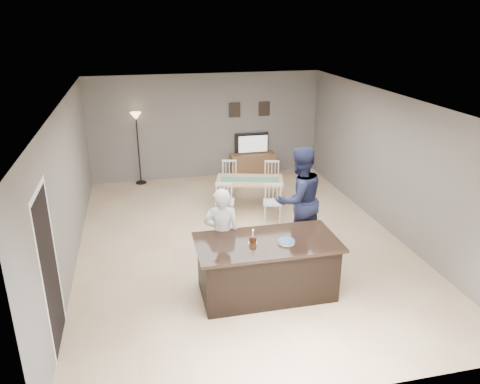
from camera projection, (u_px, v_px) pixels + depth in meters
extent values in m
plane|color=tan|center=(241.00, 241.00, 8.98)|extent=(8.00, 8.00, 0.00)
plane|color=slate|center=(206.00, 126.00, 12.14)|extent=(6.00, 0.00, 6.00)
plane|color=slate|center=(326.00, 296.00, 4.85)|extent=(6.00, 0.00, 6.00)
plane|color=slate|center=(67.00, 188.00, 7.87)|extent=(0.00, 8.00, 8.00)
plane|color=slate|center=(390.00, 164.00, 9.11)|extent=(0.00, 8.00, 8.00)
plane|color=white|center=(241.00, 100.00, 8.01)|extent=(8.00, 8.00, 0.00)
cube|color=black|center=(267.00, 269.00, 7.18)|extent=(2.00, 1.00, 0.85)
cube|color=black|center=(267.00, 242.00, 7.02)|extent=(2.15, 1.10, 0.05)
cube|color=brown|center=(253.00, 164.00, 12.55)|extent=(1.20, 0.40, 0.60)
imported|color=black|center=(252.00, 143.00, 12.41)|extent=(0.91, 0.12, 0.53)
plane|color=orange|center=(253.00, 144.00, 12.34)|extent=(0.78, 0.00, 0.78)
cube|color=black|center=(235.00, 110.00, 12.13)|extent=(0.30, 0.02, 0.38)
cube|color=black|center=(264.00, 109.00, 12.29)|extent=(0.30, 0.02, 0.38)
plane|color=black|center=(50.00, 272.00, 5.89)|extent=(0.00, 2.10, 2.10)
plane|color=white|center=(37.00, 191.00, 5.50)|extent=(0.00, 1.02, 1.02)
imported|color=silver|center=(222.00, 235.00, 7.43)|extent=(0.64, 0.49, 1.59)
imported|color=#1A1E39|center=(299.00, 200.00, 8.34)|extent=(1.11, 0.97, 1.96)
cylinder|color=gold|center=(253.00, 243.00, 6.96)|extent=(0.14, 0.14, 0.00)
cylinder|color=#381C0F|center=(253.00, 240.00, 6.94)|extent=(0.11, 0.11, 0.10)
cylinder|color=white|center=(253.00, 234.00, 6.90)|extent=(0.02, 0.02, 0.11)
sphere|color=#FFBF4C|center=(253.00, 230.00, 6.88)|extent=(0.02, 0.02, 0.02)
cylinder|color=white|center=(286.00, 243.00, 6.95)|extent=(0.25, 0.25, 0.01)
cylinder|color=white|center=(286.00, 242.00, 6.95)|extent=(0.25, 0.25, 0.01)
cylinder|color=white|center=(287.00, 241.00, 6.94)|extent=(0.25, 0.25, 0.01)
cylinder|color=#2D4F8A|center=(287.00, 241.00, 6.94)|extent=(0.26, 0.26, 0.00)
cube|color=tan|center=(250.00, 180.00, 10.26)|extent=(1.62, 1.18, 0.04)
cylinder|color=tan|center=(219.00, 200.00, 10.09)|extent=(0.05, 0.05, 0.65)
cylinder|color=tan|center=(279.00, 190.00, 10.66)|extent=(0.05, 0.05, 0.65)
cube|color=#3D6F58|center=(250.00, 180.00, 10.25)|extent=(1.31, 0.65, 0.01)
cube|color=silver|center=(225.00, 202.00, 9.78)|extent=(0.47, 0.45, 0.04)
cylinder|color=silver|center=(217.00, 214.00, 9.72)|extent=(0.03, 0.03, 0.39)
cylinder|color=silver|center=(233.00, 209.00, 9.98)|extent=(0.03, 0.03, 0.39)
cube|color=silver|center=(224.00, 184.00, 9.46)|extent=(0.34, 0.12, 0.05)
cube|color=silver|center=(273.00, 203.00, 9.73)|extent=(0.47, 0.45, 0.04)
cylinder|color=silver|center=(265.00, 215.00, 9.68)|extent=(0.03, 0.03, 0.39)
cylinder|color=silver|center=(280.00, 209.00, 9.94)|extent=(0.03, 0.03, 0.39)
cube|color=silver|center=(273.00, 185.00, 9.42)|extent=(0.34, 0.12, 0.05)
cube|color=silver|center=(229.00, 181.00, 10.96)|extent=(0.47, 0.45, 0.04)
cylinder|color=silver|center=(236.00, 188.00, 11.17)|extent=(0.03, 0.03, 0.39)
cylinder|color=silver|center=(222.00, 192.00, 10.91)|extent=(0.03, 0.03, 0.39)
cube|color=silver|center=(229.00, 161.00, 10.95)|extent=(0.34, 0.12, 0.05)
cube|color=silver|center=(272.00, 182.00, 10.92)|extent=(0.47, 0.45, 0.04)
cylinder|color=silver|center=(278.00, 188.00, 11.13)|extent=(0.03, 0.03, 0.39)
cylinder|color=silver|center=(265.00, 193.00, 10.87)|extent=(0.03, 0.03, 0.39)
cube|color=silver|center=(272.00, 161.00, 10.91)|extent=(0.34, 0.12, 0.05)
cylinder|color=black|center=(141.00, 182.00, 12.06)|extent=(0.27, 0.27, 0.03)
cylinder|color=black|center=(139.00, 151.00, 11.75)|extent=(0.04, 0.04, 1.68)
cone|color=#F2CE85|center=(136.00, 116.00, 11.44)|extent=(0.27, 0.27, 0.18)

